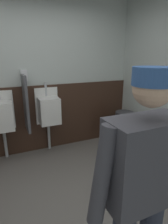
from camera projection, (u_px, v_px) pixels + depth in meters
name	position (u px, v px, depth m)	size (l,w,h in m)	color
ground_plane	(65.00, 217.00, 2.06)	(4.32, 3.95, 0.04)	slate
wall_back	(30.00, 76.00, 3.18)	(4.32, 0.12, 2.69)	silver
wainscot_band_back	(34.00, 119.00, 3.33)	(3.72, 0.03, 1.19)	#382319
urinal_left	(2.00, 116.00, 2.95)	(0.40, 0.34, 1.24)	white
urinal_middle	(49.00, 110.00, 3.24)	(0.40, 0.34, 1.24)	white
privacy_divider_panel	(26.00, 103.00, 2.98)	(0.04, 0.40, 0.90)	#4C4C51
person	(143.00, 185.00, 1.10)	(0.68, 0.60, 1.63)	#2D3342
trash_bin	(123.00, 129.00, 3.54)	(0.33, 0.33, 0.69)	#38383D
soap_dispenser	(24.00, 76.00, 3.04)	(0.10, 0.07, 0.18)	silver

